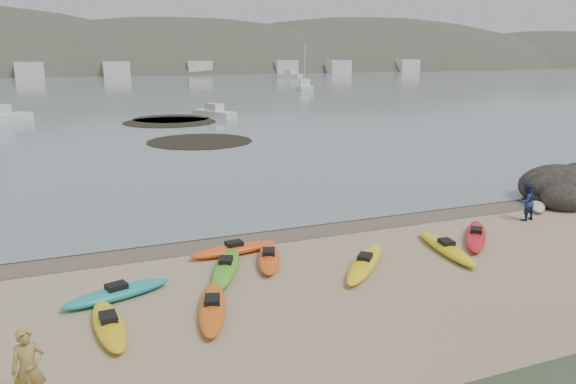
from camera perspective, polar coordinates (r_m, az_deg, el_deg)
name	(u,v)px	position (r m, az deg, el deg)	size (l,w,h in m)	color
ground	(288,229)	(21.88, 0.00, -3.81)	(600.00, 600.00, 0.00)	tan
wet_sand	(291,231)	(21.61, 0.30, -4.03)	(60.00, 60.00, 0.00)	brown
water	(70,65)	(319.44, -21.25, 11.97)	(1200.00, 1200.00, 0.00)	slate
kayaks	(302,265)	(17.92, 1.46, -7.38)	(24.57, 7.93, 0.34)	#FFB315
person_west	(29,369)	(12.24, -24.86, -16.03)	(0.62, 0.41, 1.70)	#A88B43
person_east	(526,202)	(24.83, 23.03, -0.90)	(0.76, 0.59, 1.57)	navy
rock_cluster	(571,193)	(29.49, 26.80, -0.11)	(5.49, 4.07, 1.96)	black
kelp_mats	(178,126)	(52.98, -11.09, 6.57)	(9.07, 23.57, 0.04)	black
moored_boats	(109,88)	(102.74, -17.71, 10.00)	(97.86, 89.63, 1.26)	silver
far_hills	(192,112)	(219.59, -9.73, 7.98)	(550.00, 135.00, 80.00)	#384235
far_town	(109,69)	(164.93, -17.74, 11.81)	(199.00, 5.00, 4.00)	beige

